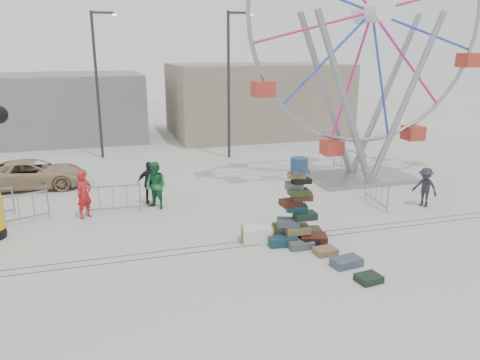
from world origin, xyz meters
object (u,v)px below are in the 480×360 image
object	(u,v)px
barricade_wheel_back	(349,161)
lamp_post_right	(230,78)
barricade_dummy_b	(19,209)
barricade_dummy_c	(113,199)
pedestrian_green	(156,186)
parked_suv	(33,174)
pedestrian_grey	(425,187)
lamp_post_left	(98,78)
steamer_trunk	(257,234)
barricade_wheel_front	(376,192)
pedestrian_black	(150,183)
pedestrian_red	(84,195)
ferris_wheel	(371,35)
suitcase_tower	(296,218)

from	to	relation	value
barricade_wheel_back	lamp_post_right	bearing A→B (deg)	-154.89
barricade_dummy_b	barricade_dummy_c	size ratio (longest dim) A/B	1.00
barricade_dummy_b	pedestrian_green	bearing A→B (deg)	-17.21
barricade_dummy_b	barricade_wheel_back	bearing A→B (deg)	-7.82
lamp_post_right	parked_suv	world-z (taller)	lamp_post_right
barricade_wheel_back	parked_suv	xyz separation A→B (m)	(-15.05, 1.48, 0.08)
barricade_dummy_c	pedestrian_grey	distance (m)	12.13
lamp_post_left	barricade_dummy_b	distance (m)	11.29
steamer_trunk	barricade_dummy_b	xyz separation A→B (m)	(-7.60, 4.00, 0.31)
lamp_post_left	barricade_wheel_front	bearing A→B (deg)	-49.59
lamp_post_right	barricade_wheel_front	xyz separation A→B (m)	(3.21, -9.99, -3.93)
barricade_wheel_back	pedestrian_black	distance (m)	10.54
barricade_wheel_front	pedestrian_green	bearing A→B (deg)	83.97
barricade_wheel_back	pedestrian_red	size ratio (longest dim) A/B	1.13
barricade_dummy_c	pedestrian_black	bearing A→B (deg)	29.42
barricade_wheel_front	ferris_wheel	bearing A→B (deg)	-13.91
barricade_dummy_b	barricade_dummy_c	world-z (taller)	same
ferris_wheel	barricade_dummy_b	distance (m)	16.04
ferris_wheel	barricade_dummy_b	world-z (taller)	ferris_wheel
steamer_trunk	barricade_wheel_front	world-z (taller)	barricade_wheel_front
lamp_post_left	steamer_trunk	distance (m)	15.40
barricade_wheel_front	pedestrian_grey	xyz separation A→B (m)	(1.72, -0.71, 0.24)
barricade_dummy_c	ferris_wheel	bearing A→B (deg)	11.03
suitcase_tower	steamer_trunk	world-z (taller)	suitcase_tower
barricade_wheel_front	pedestrian_grey	world-z (taller)	pedestrian_grey
barricade_wheel_back	pedestrian_grey	size ratio (longest dim) A/B	1.27
lamp_post_left	barricade_dummy_b	xyz separation A→B (m)	(-3.13, -10.11, -3.93)
steamer_trunk	parked_suv	size ratio (longest dim) A/B	0.22
lamp_post_left	pedestrian_grey	size ratio (longest dim) A/B	5.08
pedestrian_grey	steamer_trunk	bearing A→B (deg)	-103.85
parked_suv	barricade_wheel_front	bearing A→B (deg)	-112.25
ferris_wheel	steamer_trunk	world-z (taller)	ferris_wheel
ferris_wheel	pedestrian_black	bearing A→B (deg)	-175.58
pedestrian_green	pedestrian_grey	size ratio (longest dim) A/B	1.18
barricade_dummy_c	parked_suv	distance (m)	5.57
suitcase_tower	pedestrian_grey	world-z (taller)	suitcase_tower
lamp_post_left	suitcase_tower	distance (m)	15.96
barricade_wheel_front	pedestrian_black	distance (m)	9.05
barricade_dummy_b	parked_suv	size ratio (longest dim) A/B	0.44
steamer_trunk	pedestrian_black	xyz separation A→B (m)	(-2.86, 4.90, 0.63)
barricade_wheel_front	pedestrian_red	bearing A→B (deg)	88.67
barricade_dummy_c	barricade_wheel_back	distance (m)	12.14
barricade_wheel_front	barricade_dummy_b	bearing A→B (deg)	89.97
barricade_dummy_b	parked_suv	xyz separation A→B (m)	(-0.03, 4.70, 0.08)
pedestrian_red	ferris_wheel	bearing A→B (deg)	-31.34
steamer_trunk	barricade_wheel_back	size ratio (longest dim) A/B	0.51
ferris_wheel	barricade_wheel_back	xyz separation A→B (m)	(0.26, 1.58, -6.06)
suitcase_tower	pedestrian_grey	xyz separation A→B (m)	(6.25, 1.75, 0.01)
lamp_post_left	barricade_wheel_back	size ratio (longest dim) A/B	4.00
ferris_wheel	pedestrian_grey	size ratio (longest dim) A/B	8.53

